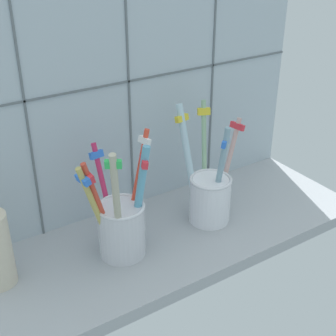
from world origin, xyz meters
TOP-DOWN VIEW (x-y plane):
  - counter_slab at (0.00, 0.00)cm, footprint 64.00×22.00cm
  - tile_wall_back at (-0.00, 12.00)cm, footprint 64.00×2.20cm
  - toothbrush_cup_left at (-7.99, 0.01)cm, footprint 11.74×11.21cm
  - toothbrush_cup_right at (8.00, 0.36)cm, footprint 9.85×9.76cm

SIDE VIEW (x-z plane):
  - counter_slab at x=0.00cm, z-range 0.00..2.00cm
  - toothbrush_cup_right at x=8.00cm, z-range -2.45..16.09cm
  - toothbrush_cup_left at x=-7.99cm, z-range -2.08..16.39cm
  - tile_wall_back at x=0.00cm, z-range 0.00..45.00cm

